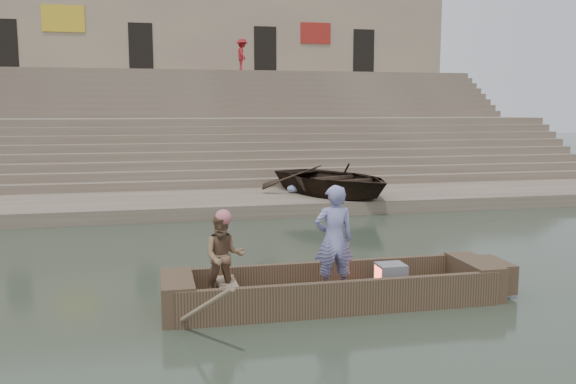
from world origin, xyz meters
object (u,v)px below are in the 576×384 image
object	(u,v)px
beached_rowboat	(333,179)
standing_man	(334,240)
main_rowboat	(334,297)
pedestrian	(242,55)
rowing_man	(224,257)
television	(390,275)

from	to	relation	value
beached_rowboat	standing_man	bearing A→B (deg)	-129.02
main_rowboat	standing_man	distance (m)	1.01
main_rowboat	pedestrian	bearing A→B (deg)	85.30
standing_man	pedestrian	size ratio (longest dim) A/B	1.04
rowing_man	television	world-z (taller)	rowing_man
television	beached_rowboat	bearing A→B (deg)	78.88
rowing_man	main_rowboat	bearing A→B (deg)	3.99
pedestrian	main_rowboat	bearing A→B (deg)	173.62
rowing_man	television	xyz separation A→B (m)	(2.81, 0.02, -0.48)
main_rowboat	standing_man	size ratio (longest dim) A/B	2.80
standing_man	beached_rowboat	distance (m)	10.14
television	pedestrian	bearing A→B (deg)	87.70
main_rowboat	television	distance (m)	1.04
standing_man	rowing_man	distance (m)	1.79
television	standing_man	bearing A→B (deg)	-173.19
main_rowboat	pedestrian	world-z (taller)	pedestrian
standing_man	television	distance (m)	1.25
television	pedestrian	size ratio (longest dim) A/B	0.27
main_rowboat	rowing_man	world-z (taller)	rowing_man
main_rowboat	beached_rowboat	world-z (taller)	beached_rowboat
television	pedestrian	xyz separation A→B (m)	(0.94, 23.52, 5.64)
main_rowboat	beached_rowboat	bearing A→B (deg)	73.32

